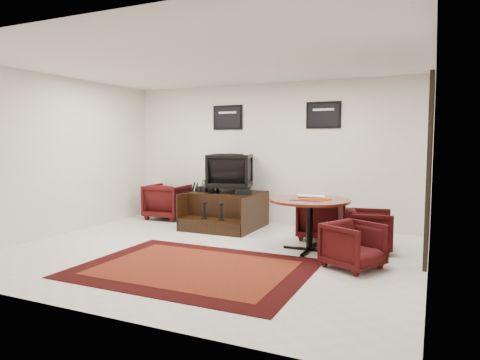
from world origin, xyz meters
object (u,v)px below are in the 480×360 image
shine_chair (230,170)px  table_chair_back (321,218)px  shine_podium (227,211)px  table_chair_window (369,228)px  table_chair_corner (354,243)px  armchair_side (167,200)px  meeting_table (310,205)px

shine_chair → table_chair_back: (1.92, -0.42, -0.73)m
shine_podium → shine_chair: shine_chair is taller
table_chair_window → table_chair_corner: bearing=167.7°
shine_chair → table_chair_corner: bearing=128.8°
armchair_side → table_chair_corner: (4.27, -2.04, -0.08)m
shine_podium → table_chair_back: size_ratio=1.88×
shine_chair → table_chair_window: size_ratio=1.21×
armchair_side → meeting_table: 3.78m
meeting_table → armchair_side: bearing=158.4°
shine_chair → table_chair_back: bearing=151.7°
meeting_table → table_chair_corner: meeting_table is taller
shine_podium → table_chair_window: table_chair_window is taller
shine_chair → meeting_table: shine_chair is taller
shine_chair → table_chair_corner: (2.71, -1.91, -0.76)m
table_chair_back → table_chair_corner: 1.69m
armchair_side → table_chair_window: bearing=163.4°
meeting_table → table_chair_window: bearing=23.6°
shine_podium → table_chair_corner: size_ratio=2.03×
shine_podium → armchair_side: (-1.56, 0.27, 0.10)m
shine_podium → armchair_side: size_ratio=1.64×
armchair_side → table_chair_back: 3.52m
armchair_side → meeting_table: bearing=155.2°
shine_podium → table_chair_corner: shine_podium is taller
shine_podium → table_chair_corner: 3.24m
armchair_side → table_chair_corner: 4.73m
table_chair_back → table_chair_corner: bearing=117.3°
shine_podium → table_chair_back: 1.94m
meeting_table → table_chair_corner: bearing=-40.4°
shine_podium → armchair_side: 1.58m
shine_podium → armchair_side: armchair_side is taller
shine_chair → table_chair_window: shine_chair is taller
shine_podium → armchair_side: bearing=170.3°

